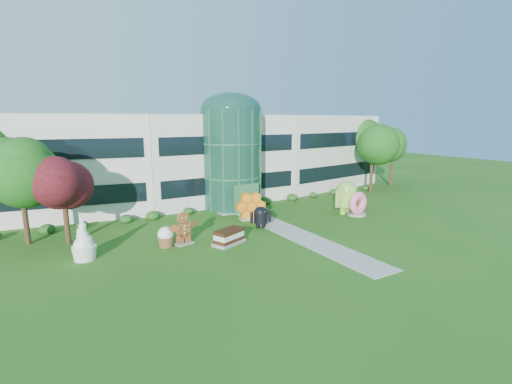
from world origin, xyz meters
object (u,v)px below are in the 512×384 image
android_black (261,215)px  donut (357,203)px  gingerbread (183,228)px  android_green (346,195)px

android_black → donut: size_ratio=0.93×
gingerbread → android_green: bearing=-12.0°
android_green → gingerbread: (-16.35, -0.62, -0.66)m
android_black → donut: donut is taller
android_black → gingerbread: 6.92m
android_black → donut: 9.95m
android_black → donut: (9.89, -1.04, 0.08)m
android_green → donut: 1.30m
android_black → gingerbread: size_ratio=0.82×
android_black → android_green: bearing=16.4°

